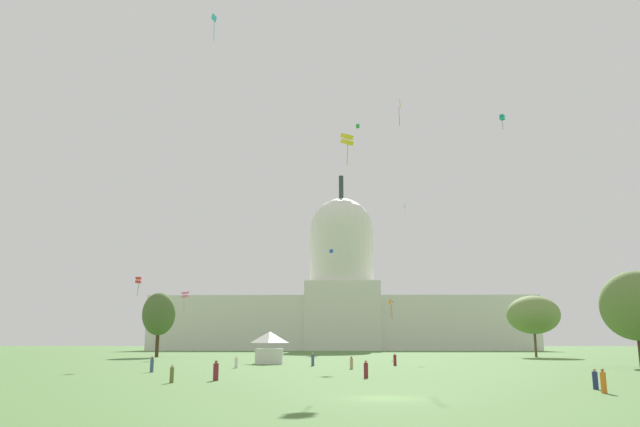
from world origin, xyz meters
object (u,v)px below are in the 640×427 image
person_denim_mid_right (313,360)px  person_white_deep_crowd (236,363)px  kite_cyan_high (214,21)px  tree_east_near (533,315)px  person_maroon_back_right (395,360)px  person_tan_front_center (351,363)px  event_tent (270,347)px  person_olive_mid_center (172,374)px  person_navy_near_tree_east (595,380)px  kite_black_low (390,304)px  tree_east_mid (636,306)px  kite_violet_high (340,201)px  kite_orange_low (390,303)px  kite_red_low (138,280)px  person_denim_mid_left (152,365)px  kite_gold_high (400,107)px  kite_white_mid (405,207)px  kite_yellow_mid (347,140)px  person_maroon_lawn_far_left (216,371)px  person_maroon_back_left (366,370)px  kite_pink_low (185,295)px  capitol_building (342,303)px  kite_blue_mid (331,251)px  person_orange_near_tree_west (603,382)px  tree_west_near (159,314)px  kite_green_high (358,126)px  kite_turquoise_high (502,117)px

person_denim_mid_right → person_white_deep_crowd: bearing=36.2°
kite_cyan_high → tree_east_near: bearing=-160.8°
person_maroon_back_right → person_tan_front_center: person_maroon_back_right is taller
event_tent → person_olive_mid_center: 43.89m
person_navy_near_tree_east → kite_black_low: kite_black_low is taller
tree_east_mid → person_maroon_back_right: 32.86m
kite_violet_high → kite_orange_low: 94.94m
kite_red_low → person_white_deep_crowd: bearing=-6.3°
tree_east_mid → person_denim_mid_left: (-60.19, -13.81, -7.17)m
kite_gold_high → kite_cyan_high: (-26.62, -19.19, 4.74)m
person_maroon_back_right → kite_white_mid: 52.23m
tree_east_near → kite_yellow_mid: kite_yellow_mid is taller
kite_cyan_high → kite_red_low: size_ratio=1.51×
person_white_deep_crowd → kite_violet_high: 136.58m
person_maroon_lawn_far_left → person_tan_front_center: person_maroon_lawn_far_left is taller
event_tent → kite_red_low: 23.47m
person_maroon_back_left → kite_pink_low: kite_pink_low is taller
person_denim_mid_left → person_maroon_back_right: 34.54m
capitol_building → kite_blue_mid: size_ratio=124.65×
kite_gold_high → person_orange_near_tree_west: bearing=-113.2°
person_denim_mid_left → person_denim_mid_right: bearing=110.5°
tree_east_near → person_denim_mid_right: size_ratio=8.90×
tree_east_mid → kite_black_low: kite_black_low is taller
tree_west_near → person_maroon_back_right: (46.20, -44.33, -8.31)m
person_navy_near_tree_east → kite_red_low: (-44.37, 35.36, 10.59)m
kite_pink_low → kite_yellow_mid: bearing=140.4°
capitol_building → kite_yellow_mid: size_ratio=36.98×
person_olive_mid_center → kite_orange_low: 73.75m
kite_red_low → kite_green_high: kite_green_high is taller
tree_east_near → person_white_deep_crowd: (-55.28, -53.46, -8.21)m
kite_violet_high → kite_blue_mid: 44.05m
capitol_building → event_tent: 139.22m
person_denim_mid_left → kite_turquoise_high: bearing=114.6°
tree_east_mid → person_maroon_back_left: tree_east_mid is taller
person_olive_mid_center → kite_red_low: (-12.55, 29.08, 10.55)m
capitol_building → person_denim_mid_left: 166.69m
kite_turquoise_high → kite_blue_mid: size_ratio=3.52×
tree_west_near → person_tan_front_center: size_ratio=8.97×
tree_west_near → kite_cyan_high: kite_cyan_high is taller
person_white_deep_crowd → person_olive_mid_center: (-0.88, -28.33, 0.03)m
kite_orange_low → kite_blue_mid: kite_blue_mid is taller
kite_white_mid → kite_violet_high: kite_violet_high is taller
kite_cyan_high → kite_blue_mid: bearing=-125.3°
person_maroon_back_left → person_tan_front_center: 18.67m
kite_gold_high → event_tent: bearing=143.8°
person_olive_mid_center → kite_gold_high: size_ratio=0.33×
tree_east_mid → kite_turquoise_high: (1.35, 59.64, 48.99)m
person_maroon_back_left → person_maroon_back_right: bearing=179.4°
person_maroon_back_right → tree_west_near: bearing=30.5°
tree_west_near → kite_violet_high: (40.30, 73.53, 41.63)m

